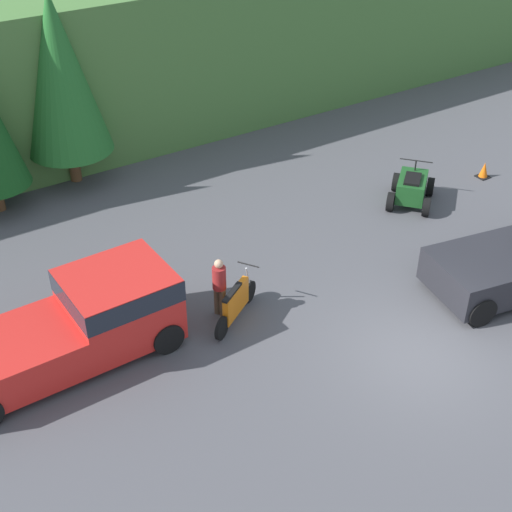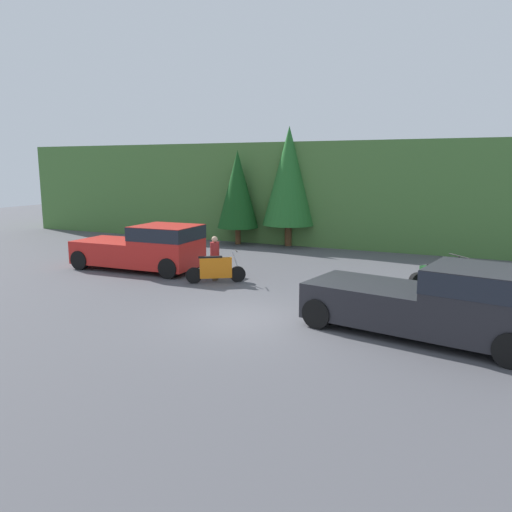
% 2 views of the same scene
% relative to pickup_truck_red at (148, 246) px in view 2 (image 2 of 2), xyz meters
% --- Properties ---
extents(ground_plane, '(80.00, 80.00, 0.00)m').
position_rel_pickup_truck_red_xyz_m(ground_plane, '(6.67, -4.38, -1.01)').
color(ground_plane, '#4C4C51').
extents(hillside_backdrop, '(44.00, 6.00, 5.57)m').
position_rel_pickup_truck_red_xyz_m(hillside_backdrop, '(6.67, 11.62, 1.77)').
color(hillside_backdrop, '#477538').
rests_on(hillside_backdrop, ground_plane).
extents(tree_left, '(2.27, 2.27, 5.16)m').
position_rel_pickup_truck_red_xyz_m(tree_left, '(0.22, 7.93, 2.02)').
color(tree_left, brown).
rests_on(tree_left, ground_plane).
extents(tree_mid_left, '(2.81, 2.81, 6.38)m').
position_rel_pickup_truck_red_xyz_m(tree_mid_left, '(2.99, 8.54, 2.74)').
color(tree_mid_left, brown).
rests_on(tree_mid_left, ground_plane).
extents(pickup_truck_red, '(5.48, 2.40, 1.93)m').
position_rel_pickup_truck_red_xyz_m(pickup_truck_red, '(0.00, 0.00, 0.00)').
color(pickup_truck_red, red).
rests_on(pickup_truck_red, ground_plane).
extents(pickup_truck_second, '(6.08, 3.26, 1.93)m').
position_rel_pickup_truck_red_xyz_m(pickup_truck_second, '(11.80, -3.87, 0.00)').
color(pickup_truck_second, '#232328').
rests_on(pickup_truck_second, ground_plane).
extents(dirt_bike, '(1.92, 1.33, 1.22)m').
position_rel_pickup_truck_red_xyz_m(dirt_bike, '(3.68, -0.82, -0.51)').
color(dirt_bike, black).
rests_on(dirt_bike, ground_plane).
extents(quad_atv, '(2.37, 2.30, 1.26)m').
position_rel_pickup_truck_red_xyz_m(quad_atv, '(11.53, 1.21, -0.51)').
color(quad_atv, black).
rests_on(quad_atv, ground_plane).
extents(rider_person, '(0.43, 0.43, 1.69)m').
position_rel_pickup_truck_red_xyz_m(rider_person, '(3.43, -0.44, -0.09)').
color(rider_person, brown).
rests_on(rider_person, ground_plane).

